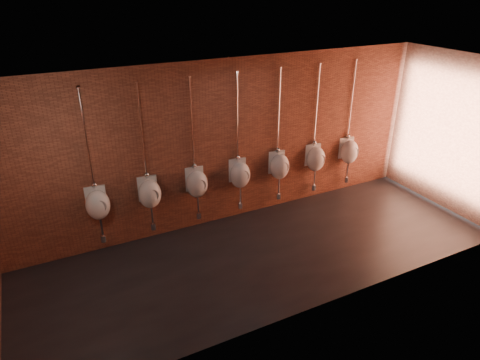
% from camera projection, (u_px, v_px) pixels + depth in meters
% --- Properties ---
extents(ground, '(8.50, 8.50, 0.00)m').
position_uv_depth(ground, '(267.00, 254.00, 7.63)').
color(ground, black).
rests_on(ground, ground).
extents(room_shell, '(8.54, 3.04, 3.22)m').
position_uv_depth(room_shell, '(271.00, 149.00, 6.76)').
color(room_shell, black).
rests_on(room_shell, ground).
extents(urinal_0, '(0.47, 0.42, 2.72)m').
position_uv_depth(urinal_0, '(98.00, 204.00, 7.26)').
color(urinal_0, white).
rests_on(urinal_0, ground).
extents(urinal_1, '(0.47, 0.42, 2.72)m').
position_uv_depth(urinal_1, '(150.00, 193.00, 7.62)').
color(urinal_1, white).
rests_on(urinal_1, ground).
extents(urinal_2, '(0.47, 0.42, 2.72)m').
position_uv_depth(urinal_2, '(197.00, 183.00, 7.99)').
color(urinal_2, white).
rests_on(urinal_2, ground).
extents(urinal_3, '(0.47, 0.42, 2.72)m').
position_uv_depth(urinal_3, '(240.00, 174.00, 8.35)').
color(urinal_3, white).
rests_on(urinal_3, ground).
extents(urinal_4, '(0.47, 0.42, 2.72)m').
position_uv_depth(urinal_4, '(279.00, 166.00, 8.72)').
color(urinal_4, white).
rests_on(urinal_4, ground).
extents(urinal_5, '(0.47, 0.42, 2.72)m').
position_uv_depth(urinal_5, '(316.00, 158.00, 9.08)').
color(urinal_5, white).
rests_on(urinal_5, ground).
extents(urinal_6, '(0.47, 0.42, 2.72)m').
position_uv_depth(urinal_6, '(349.00, 151.00, 9.45)').
color(urinal_6, white).
rests_on(urinal_6, ground).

